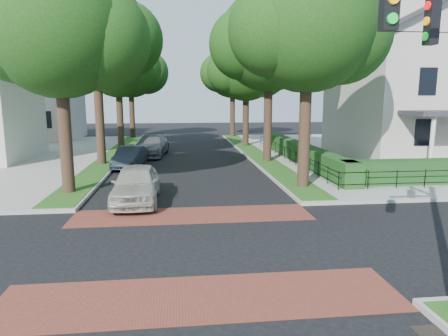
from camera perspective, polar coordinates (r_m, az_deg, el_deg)
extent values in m
plane|color=black|center=(12.29, -4.04, -11.03)|extent=(120.00, 120.00, 0.00)
cube|color=gray|center=(36.66, 26.63, 2.17)|extent=(30.00, 30.00, 0.15)
cube|color=brown|center=(15.31, -4.54, -6.72)|extent=(9.00, 2.20, 0.01)
cube|color=brown|center=(9.37, -3.17, -18.02)|extent=(9.00, 2.20, 0.01)
cube|color=black|center=(9.14, 27.63, -20.01)|extent=(0.65, 0.45, 0.01)
cube|color=#224C15|center=(31.40, 4.37, 2.21)|extent=(1.60, 29.80, 0.02)
cube|color=#224C15|center=(31.25, -15.49, 1.84)|extent=(1.60, 29.80, 0.02)
cylinder|color=black|center=(19.40, 11.53, 8.10)|extent=(0.56, 0.56, 7.35)
sphere|color=#0F360E|center=(19.67, 11.95, 19.48)|extent=(6.20, 6.20, 6.20)
sphere|color=#0F360E|center=(20.46, 16.40, 17.78)|extent=(4.65, 4.65, 4.65)
sphere|color=#0F360E|center=(19.02, 7.42, 19.02)|extent=(4.34, 4.34, 4.34)
sphere|color=#0F360E|center=(21.24, 10.88, 20.16)|extent=(4.03, 4.03, 4.03)
cylinder|color=black|center=(27.12, 6.32, 9.10)|extent=(0.56, 0.56, 7.70)
sphere|color=#0F360E|center=(27.36, 6.49, 17.65)|extent=(6.60, 6.60, 6.60)
sphere|color=#0F360E|center=(28.05, 10.11, 16.55)|extent=(4.95, 4.95, 4.95)
sphere|color=#0F360E|center=(26.82, 2.98, 17.21)|extent=(4.62, 4.62, 4.62)
sphere|color=#0F360E|center=(29.05, 5.96, 18.20)|extent=(4.29, 4.29, 4.29)
cylinder|color=black|center=(35.96, 3.14, 8.52)|extent=(0.56, 0.56, 6.65)
sphere|color=#0F360E|center=(36.05, 3.19, 14.11)|extent=(5.80, 5.80, 5.80)
sphere|color=#0F360E|center=(36.61, 5.64, 13.39)|extent=(4.35, 4.35, 4.35)
sphere|color=#0F360E|center=(35.62, 0.87, 13.69)|extent=(4.06, 4.06, 4.06)
sphere|color=#0F360E|center=(37.53, 2.98, 14.72)|extent=(3.77, 3.77, 3.77)
cylinder|color=black|center=(44.86, 1.22, 9.05)|extent=(0.56, 0.56, 7.00)
sphere|color=#0F360E|center=(44.95, 1.24, 13.77)|extent=(6.00, 6.00, 6.00)
sphere|color=#0F360E|center=(45.47, 3.31, 13.21)|extent=(4.50, 4.50, 4.50)
sphere|color=#0F360E|center=(44.56, -0.69, 13.42)|extent=(4.20, 4.20, 4.20)
sphere|color=#0F360E|center=(46.48, 1.12, 14.26)|extent=(3.90, 3.90, 3.90)
cylinder|color=black|center=(19.16, -21.90, 7.04)|extent=(0.56, 0.56, 7.00)
sphere|color=#0F360E|center=(19.37, -22.65, 18.02)|extent=(6.00, 6.00, 6.00)
sphere|color=#0F360E|center=(19.24, -17.37, 17.18)|extent=(4.50, 4.50, 4.50)
sphere|color=#0F360E|center=(19.59, -27.16, 16.71)|extent=(4.20, 4.20, 4.20)
sphere|color=#0F360E|center=(20.86, -21.27, 18.87)|extent=(3.90, 3.90, 3.90)
cylinder|color=black|center=(26.94, -17.46, 9.07)|extent=(0.56, 0.56, 8.05)
sphere|color=#0F360E|center=(27.24, -17.95, 18.04)|extent=(6.40, 6.40, 6.40)
sphere|color=#0F360E|center=(27.21, -13.97, 17.39)|extent=(4.80, 4.80, 4.80)
sphere|color=#0F360E|center=(27.35, -21.44, 17.18)|extent=(4.48, 4.48, 4.48)
sphere|color=#0F360E|center=(28.85, -17.15, 18.61)|extent=(4.16, 4.16, 4.16)
cylinder|color=black|center=(35.83, -14.68, 8.37)|extent=(0.56, 0.56, 6.86)
sphere|color=#0F360E|center=(35.93, -14.94, 14.16)|extent=(5.60, 5.60, 5.60)
sphere|color=#0F360E|center=(36.01, -12.35, 13.61)|extent=(4.20, 4.20, 4.20)
sphere|color=#0F360E|center=(35.94, -17.24, 13.57)|extent=(3.92, 3.92, 3.92)
sphere|color=#0F360E|center=(37.34, -14.50, 14.78)|extent=(3.64, 3.64, 3.64)
cylinder|color=black|center=(44.75, -13.05, 8.88)|extent=(0.56, 0.56, 7.14)
sphere|color=#0F360E|center=(44.85, -13.25, 13.70)|extent=(6.20, 6.20, 6.20)
sphere|color=#0F360E|center=(44.97, -10.96, 13.27)|extent=(4.65, 4.65, 4.65)
sphere|color=#0F360E|center=(44.84, -15.28, 13.24)|extent=(4.34, 4.34, 4.34)
sphere|color=#0F360E|center=(46.42, -12.92, 14.20)|extent=(4.03, 4.03, 4.03)
cube|color=#193C14|center=(27.92, 10.61, 2.32)|extent=(1.00, 18.00, 1.20)
cube|color=beige|center=(32.80, 27.07, 8.49)|extent=(12.00, 10.00, 8.00)
cylinder|color=white|center=(24.63, 27.58, 3.27)|extent=(0.24, 0.24, 3.00)
cube|color=beige|center=(46.01, -25.76, 7.78)|extent=(9.00, 8.00, 6.50)
cube|color=brown|center=(43.84, -23.54, 14.53)|extent=(0.80, 0.80, 3.64)
cube|color=black|center=(7.93, 22.62, 21.24)|extent=(0.28, 0.22, 1.00)
cylinder|color=#0CB226|center=(7.76, 22.93, 19.08)|extent=(0.18, 0.05, 0.18)
cube|color=black|center=(10.32, 27.58, 18.09)|extent=(0.22, 0.28, 1.00)
cylinder|color=red|center=(10.31, 27.09, 19.95)|extent=(0.05, 0.18, 0.18)
cylinder|color=orange|center=(10.25, 26.94, 18.20)|extent=(0.05, 0.18, 0.18)
cylinder|color=#0CB226|center=(10.21, 26.79, 16.43)|extent=(0.05, 0.18, 0.18)
imported|color=#B0AF9F|center=(17.34, -12.45, -2.23)|extent=(1.93, 4.71, 1.60)
imported|color=#1F272E|center=(26.00, -13.33, 1.50)|extent=(1.95, 4.26, 1.35)
imported|color=slate|center=(31.10, -10.35, 3.19)|extent=(2.84, 5.71, 1.60)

